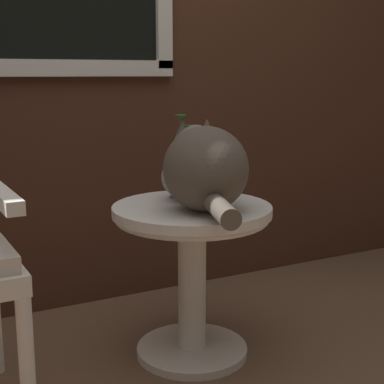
{
  "coord_description": "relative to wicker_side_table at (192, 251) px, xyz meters",
  "views": [
    {
      "loc": [
        -0.69,
        -1.7,
        1.05
      ],
      "look_at": [
        0.25,
        0.11,
        0.63
      ],
      "focal_mm": 54.18,
      "sensor_mm": 36.0,
      "label": 1
    }
  ],
  "objects": [
    {
      "name": "back_wall",
      "position": [
        -0.25,
        0.69,
        0.9
      ],
      "size": [
        4.0,
        0.07,
        2.6
      ],
      "color": "#47281C",
      "rests_on": "ground_plane"
    },
    {
      "name": "pewter_vase_with_ivy",
      "position": [
        0.01,
        0.1,
        0.27
      ],
      "size": [
        0.15,
        0.15,
        0.32
      ],
      "color": "#99999E",
      "rests_on": "wicker_side_table"
    },
    {
      "name": "cat",
      "position": [
        0.01,
        -0.07,
        0.32
      ],
      "size": [
        0.38,
        0.64,
        0.3
      ],
      "color": "brown",
      "rests_on": "wicker_side_table"
    },
    {
      "name": "wicker_side_table",
      "position": [
        0.0,
        0.0,
        0.0
      ],
      "size": [
        0.58,
        0.58,
        0.58
      ],
      "color": "silver",
      "rests_on": "ground_plane"
    },
    {
      "name": "ground_plane",
      "position": [
        -0.25,
        -0.11,
        -0.41
      ],
      "size": [
        6.0,
        6.0,
        0.0
      ],
      "primitive_type": "plane",
      "color": "brown"
    }
  ]
}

